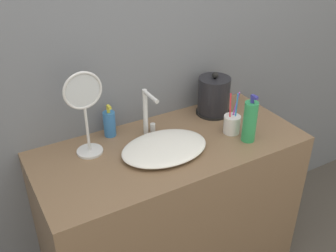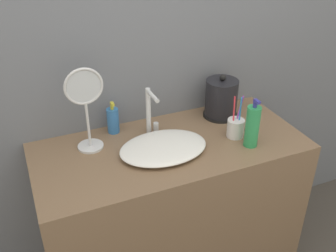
{
  "view_description": "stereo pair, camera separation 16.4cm",
  "coord_description": "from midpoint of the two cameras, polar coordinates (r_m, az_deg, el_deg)",
  "views": [
    {
      "loc": [
        -0.72,
        -0.97,
        1.74
      ],
      "look_at": [
        -0.01,
        0.27,
        0.91
      ],
      "focal_mm": 42.0,
      "sensor_mm": 36.0,
      "label": 1
    },
    {
      "loc": [
        -0.57,
        -1.04,
        1.74
      ],
      "look_at": [
        -0.01,
        0.27,
        0.91
      ],
      "focal_mm": 42.0,
      "sensor_mm": 36.0,
      "label": 2
    }
  ],
  "objects": [
    {
      "name": "lotion_bottle",
      "position": [
        1.77,
        -11.13,
        0.29
      ],
      "size": [
        0.05,
        0.05,
        0.15
      ],
      "color": "#3370B7",
      "rests_on": "vanity_counter"
    },
    {
      "name": "wall_back",
      "position": [
        1.74,
        -7.24,
        15.57
      ],
      "size": [
        6.0,
        0.04,
        2.6
      ],
      "color": "slate",
      "rests_on": "ground_plane"
    },
    {
      "name": "vanity_mirror",
      "position": [
        1.6,
        -14.91,
        2.49
      ],
      "size": [
        0.16,
        0.11,
        0.36
      ],
      "color": "silver",
      "rests_on": "vanity_counter"
    },
    {
      "name": "shampoo_bottle",
      "position": [
        1.71,
        9.12,
        0.59
      ],
      "size": [
        0.06,
        0.06,
        0.22
      ],
      "color": "#2D9956",
      "rests_on": "vanity_counter"
    },
    {
      "name": "sink_basin",
      "position": [
        1.65,
        -3.36,
        -3.24
      ],
      "size": [
        0.38,
        0.27,
        0.04
      ],
      "color": "white",
      "rests_on": "vanity_counter"
    },
    {
      "name": "faucet",
      "position": [
        1.72,
        -5.71,
        2.1
      ],
      "size": [
        0.06,
        0.12,
        0.22
      ],
      "color": "silver",
      "rests_on": "vanity_counter"
    },
    {
      "name": "electric_kettle",
      "position": [
        1.92,
        4.22,
        4.17
      ],
      "size": [
        0.17,
        0.17,
        0.22
      ],
      "color": "black",
      "rests_on": "vanity_counter"
    },
    {
      "name": "toothbrush_cup",
      "position": [
        1.78,
        6.67,
        0.28
      ],
      "size": [
        0.08,
        0.08,
        0.2
      ],
      "color": "silver",
      "rests_on": "vanity_counter"
    },
    {
      "name": "vanity_counter",
      "position": [
        1.95,
        -2.09,
        -12.83
      ],
      "size": [
        1.18,
        0.53,
        0.81
      ],
      "color": "brown",
      "rests_on": "ground_plane"
    }
  ]
}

